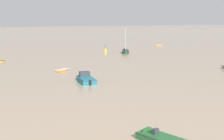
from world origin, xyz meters
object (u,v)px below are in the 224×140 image
Objects in this scene: motorboat_moored_5 at (85,79)px; channel_buoy at (105,50)px; rowboat_moored_2 at (159,45)px; sailboat_moored_0 at (125,52)px; rowboat_moored_1 at (62,70)px; motorboat_moored_1 at (154,138)px.

channel_buoy is (27.18, 37.82, 0.13)m from motorboat_moored_5.
rowboat_moored_2 is at bearing -34.07° from motorboat_moored_5.
sailboat_moored_0 is at bearing -63.43° from channel_buoy.
rowboat_moored_2 is 1.31× the size of channel_buoy.
sailboat_moored_0 reaches higher than motorboat_moored_5.
channel_buoy reaches higher than rowboat_moored_1.
rowboat_moored_1 is 37.21m from channel_buoy.
rowboat_moored_2 is 95.43m from motorboat_moored_1.
rowboat_moored_1 is 64.47m from rowboat_moored_2.
motorboat_moored_5 is (7.58, 25.30, 0.12)m from motorboat_moored_1.
rowboat_moored_2 is (53.74, 35.63, -0.01)m from rowboat_moored_1.
rowboat_moored_1 is 35.58m from sailboat_moored_0.
rowboat_moored_1 is at bearing -120.02° from rowboat_moored_2.
rowboat_moored_2 is at bearing -49.79° from motorboat_moored_1.
sailboat_moored_0 is at bearing -175.50° from rowboat_moored_1.
motorboat_moored_5 is at bearing -25.46° from motorboat_moored_1.
motorboat_moored_1 is at bearing -104.57° from rowboat_moored_2.
rowboat_moored_1 is at bearing 8.92° from motorboat_moored_5.
sailboat_moored_0 is 43.91m from motorboat_moored_5.
sailboat_moored_0 is at bearing -122.91° from rowboat_moored_2.
sailboat_moored_0 reaches higher than rowboat_moored_2.
rowboat_moored_2 is 72.19m from motorboat_moored_5.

